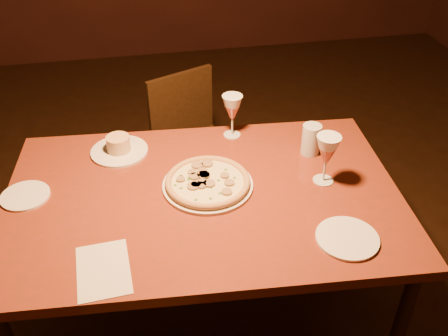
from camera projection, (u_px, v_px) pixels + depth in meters
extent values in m
cube|color=maroon|center=(203.00, 198.00, 1.90)|extent=(1.56, 1.07, 0.04)
cylinder|color=black|center=(57.00, 218.00, 2.40)|extent=(0.05, 0.05, 0.75)
cylinder|color=black|center=(332.00, 197.00, 2.53)|extent=(0.05, 0.05, 0.75)
cube|color=black|center=(200.00, 151.00, 2.78)|extent=(0.52, 0.52, 0.04)
cube|color=black|center=(181.00, 105.00, 2.78)|extent=(0.38, 0.18, 0.38)
cylinder|color=black|center=(192.00, 208.00, 2.73)|extent=(0.03, 0.03, 0.41)
cylinder|color=black|center=(163.00, 178.00, 2.94)|extent=(0.03, 0.03, 0.41)
cylinder|color=black|center=(239.00, 187.00, 2.87)|extent=(0.03, 0.03, 0.41)
cylinder|color=black|center=(209.00, 161.00, 3.09)|extent=(0.03, 0.03, 0.41)
cylinder|color=silver|center=(208.00, 185.00, 1.92)|extent=(0.35, 0.35, 0.01)
cylinder|color=beige|center=(208.00, 182.00, 1.91)|extent=(0.32, 0.32, 0.01)
torus|color=tan|center=(208.00, 181.00, 1.90)|extent=(0.33, 0.33, 0.03)
cylinder|color=silver|center=(119.00, 151.00, 2.11)|extent=(0.24, 0.24, 0.01)
cylinder|color=tan|center=(118.00, 144.00, 2.08)|extent=(0.10, 0.10, 0.07)
cylinder|color=#B4BCC5|center=(311.00, 139.00, 2.07)|extent=(0.08, 0.08, 0.13)
cylinder|color=silver|center=(25.00, 196.00, 1.86)|extent=(0.18, 0.18, 0.01)
cylinder|color=silver|center=(347.00, 238.00, 1.68)|extent=(0.21, 0.21, 0.01)
cube|color=beige|center=(103.00, 270.00, 1.57)|extent=(0.18, 0.25, 0.00)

